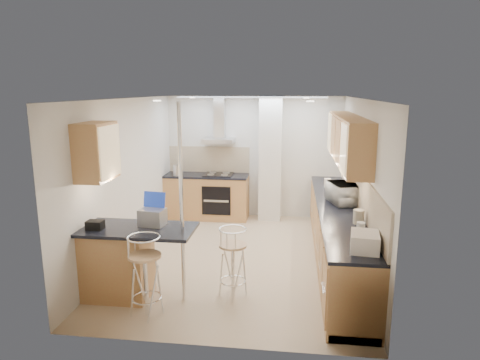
# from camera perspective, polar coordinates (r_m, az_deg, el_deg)

# --- Properties ---
(ground) EXTENTS (4.80, 4.80, 0.00)m
(ground) POSITION_cam_1_polar(r_m,az_deg,el_deg) (6.92, -0.04, -10.37)
(ground) COLOR tan
(ground) RESTS_ON ground
(room_shell) EXTENTS (3.64, 4.84, 2.51)m
(room_shell) POSITION_cam_1_polar(r_m,az_deg,el_deg) (6.83, 3.05, 2.77)
(room_shell) COLOR silver
(room_shell) RESTS_ON ground
(right_counter) EXTENTS (0.63, 4.40, 0.92)m
(right_counter) POSITION_cam_1_polar(r_m,az_deg,el_deg) (6.75, 12.80, -7.11)
(right_counter) COLOR #B9734A
(right_counter) RESTS_ON ground
(back_counter) EXTENTS (1.70, 0.63, 0.92)m
(back_counter) POSITION_cam_1_polar(r_m,az_deg,el_deg) (8.90, -4.42, -2.16)
(back_counter) COLOR #B9734A
(back_counter) RESTS_ON ground
(peninsula) EXTENTS (1.47, 0.72, 0.94)m
(peninsula) POSITION_cam_1_polar(r_m,az_deg,el_deg) (5.69, -13.46, -10.66)
(peninsula) COLOR #B9734A
(peninsula) RESTS_ON ground
(microwave) EXTENTS (0.53, 0.66, 0.31)m
(microwave) POSITION_cam_1_polar(r_m,az_deg,el_deg) (6.71, 13.70, -1.76)
(microwave) COLOR silver
(microwave) RESTS_ON right_counter
(laptop) EXTENTS (0.34, 0.28, 0.21)m
(laptop) POSITION_cam_1_polar(r_m,az_deg,el_deg) (5.55, -11.59, -4.89)
(laptop) COLOR #999CA0
(laptop) RESTS_ON peninsula
(bag) EXTENTS (0.20, 0.15, 0.11)m
(bag) POSITION_cam_1_polar(r_m,az_deg,el_deg) (5.60, -18.76, -5.70)
(bag) COLOR black
(bag) RESTS_ON peninsula
(bar_stool_near) EXTENTS (0.41, 0.41, 1.00)m
(bar_stool_near) POSITION_cam_1_polar(r_m,az_deg,el_deg) (5.24, -12.49, -12.39)
(bar_stool_near) COLOR tan
(bar_stool_near) RESTS_ON ground
(bar_stool_end) EXTENTS (0.47, 0.47, 0.93)m
(bar_stool_end) POSITION_cam_1_polar(r_m,az_deg,el_deg) (5.58, -0.96, -10.92)
(bar_stool_end) COLOR tan
(bar_stool_end) RESTS_ON ground
(jar_a) EXTENTS (0.13, 0.13, 0.16)m
(jar_a) POSITION_cam_1_polar(r_m,az_deg,el_deg) (7.77, 11.59, -0.39)
(jar_a) COLOR silver
(jar_a) RESTS_ON right_counter
(jar_b) EXTENTS (0.14, 0.14, 0.15)m
(jar_b) POSITION_cam_1_polar(r_m,az_deg,el_deg) (7.44, 11.70, -1.01)
(jar_b) COLOR silver
(jar_b) RESTS_ON right_counter
(jar_c) EXTENTS (0.18, 0.18, 0.18)m
(jar_c) POSITION_cam_1_polar(r_m,az_deg,el_deg) (5.79, 15.54, -4.74)
(jar_c) COLOR #B9AE94
(jar_c) RESTS_ON right_counter
(jar_d) EXTENTS (0.13, 0.13, 0.15)m
(jar_d) POSITION_cam_1_polar(r_m,az_deg,el_deg) (5.40, 15.79, -6.20)
(jar_d) COLOR silver
(jar_d) RESTS_ON right_counter
(bread_bin) EXTENTS (0.34, 0.41, 0.20)m
(bread_bin) POSITION_cam_1_polar(r_m,az_deg,el_deg) (4.87, 16.31, -7.91)
(bread_bin) COLOR silver
(bread_bin) RESTS_ON right_counter
(kettle) EXTENTS (0.16, 0.16, 0.22)m
(kettle) POSITION_cam_1_polar(r_m,az_deg,el_deg) (8.75, -8.38, 1.32)
(kettle) COLOR silver
(kettle) RESTS_ON back_counter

